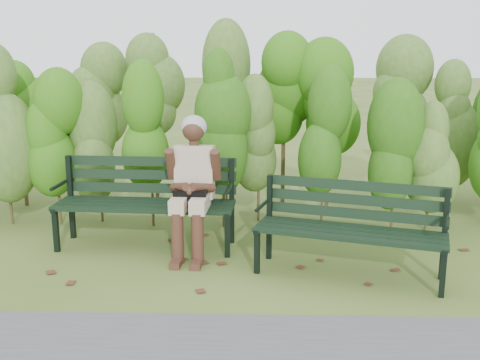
{
  "coord_description": "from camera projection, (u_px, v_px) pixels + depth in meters",
  "views": [
    {
      "loc": [
        0.16,
        -4.79,
        1.92
      ],
      "look_at": [
        0.0,
        0.35,
        0.75
      ],
      "focal_mm": 42.0,
      "sensor_mm": 36.0,
      "label": 1
    }
  ],
  "objects": [
    {
      "name": "ground",
      "position": [
        239.0,
        269.0,
        5.1
      ],
      "size": [
        80.0,
        80.0,
        0.0
      ],
      "primitive_type": "plane",
      "color": "#445B1F"
    },
    {
      "name": "hedge_band",
      "position": [
        244.0,
        110.0,
        6.64
      ],
      "size": [
        11.04,
        1.67,
        2.42
      ],
      "color": "#47381E",
      "rests_on": "ground"
    },
    {
      "name": "leaf_litter",
      "position": [
        199.0,
        268.0,
        5.11
      ],
      "size": [
        5.34,
        2.14,
        0.01
      ],
      "color": "#572C1C",
      "rests_on": "ground"
    },
    {
      "name": "bench_left",
      "position": [
        147.0,
        195.0,
        5.66
      ],
      "size": [
        1.8,
        0.68,
        0.89
      ],
      "color": "black",
      "rests_on": "ground"
    },
    {
      "name": "bench_right",
      "position": [
        351.0,
        221.0,
        4.91
      ],
      "size": [
        1.71,
        0.98,
        0.81
      ],
      "color": "black",
      "rests_on": "ground"
    },
    {
      "name": "seated_woman",
      "position": [
        192.0,
        178.0,
        5.38
      ],
      "size": [
        0.54,
        0.8,
        1.34
      ],
      "color": "tan",
      "rests_on": "ground"
    }
  ]
}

